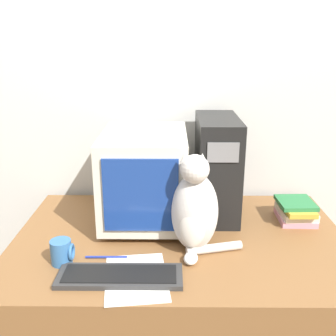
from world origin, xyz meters
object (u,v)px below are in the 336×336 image
(computer_tower, at_px, (217,167))
(pen, at_px, (106,257))
(crt_monitor, at_px, (145,176))
(mug, at_px, (62,252))
(book_stack, at_px, (296,211))
(keyboard, at_px, (120,276))
(cat, at_px, (195,210))

(computer_tower, distance_m, pen, 0.65)
(crt_monitor, bearing_deg, mug, -127.30)
(pen, height_order, mug, mug)
(book_stack, relative_size, mug, 2.26)
(mug, bearing_deg, keyboard, -23.23)
(pen, bearing_deg, computer_tower, 42.52)
(cat, distance_m, mug, 0.51)
(keyboard, bearing_deg, computer_tower, 54.90)
(computer_tower, relative_size, keyboard, 1.06)
(computer_tower, xyz_separation_m, cat, (-0.12, -0.34, -0.06))
(cat, relative_size, mug, 4.33)
(keyboard, bearing_deg, pen, 117.62)
(computer_tower, bearing_deg, mug, -143.42)
(computer_tower, bearing_deg, pen, -137.48)
(cat, xyz_separation_m, pen, (-0.33, -0.07, -0.16))
(keyboard, distance_m, mug, 0.25)
(mug, bearing_deg, computer_tower, 36.58)
(pen, bearing_deg, cat, 11.88)
(book_stack, bearing_deg, pen, -157.70)
(keyboard, relative_size, pen, 2.74)
(mug, bearing_deg, cat, 12.22)
(book_stack, bearing_deg, cat, -151.14)
(crt_monitor, distance_m, keyboard, 0.51)
(keyboard, bearing_deg, crt_monitor, 82.82)
(computer_tower, xyz_separation_m, mug, (-0.61, -0.45, -0.18))
(cat, relative_size, book_stack, 1.92)
(computer_tower, bearing_deg, cat, -108.83)
(crt_monitor, bearing_deg, pen, -110.85)
(computer_tower, relative_size, cat, 1.14)
(computer_tower, xyz_separation_m, pen, (-0.45, -0.41, -0.22))
(mug, bearing_deg, crt_monitor, 52.70)
(computer_tower, bearing_deg, crt_monitor, -166.08)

